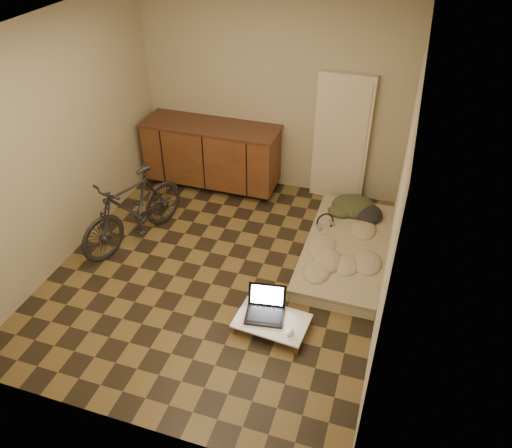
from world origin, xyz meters
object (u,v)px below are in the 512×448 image
(lap_desk, at_px, (272,321))
(laptop, at_px, (265,309))
(futon, at_px, (346,250))
(bicycle, at_px, (132,206))

(lap_desk, height_order, laptop, laptop)
(futon, xyz_separation_m, lap_desk, (-0.50, -1.35, 0.02))
(bicycle, xyz_separation_m, laptop, (1.86, -0.81, -0.33))
(bicycle, relative_size, lap_desk, 2.08)
(bicycle, distance_m, laptop, 2.05)
(bicycle, relative_size, futon, 0.80)
(lap_desk, bearing_deg, laptop, 144.32)
(lap_desk, distance_m, laptop, 0.13)
(bicycle, relative_size, laptop, 3.64)
(futon, bearing_deg, bicycle, -169.03)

